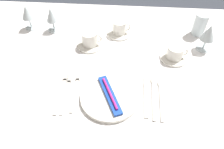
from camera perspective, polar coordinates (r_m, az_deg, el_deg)
The scene contains 20 objects.
ground_plane at distance 1.68m, azimuth -0.02°, elevation -15.45°, with size 6.00×6.00×0.00m, color #383D47.
dining_table at distance 1.14m, azimuth -0.03°, elevation 0.13°, with size 1.80×1.11×0.74m.
dinner_plate at distance 0.93m, azimuth -0.56°, elevation -5.89°, with size 0.25×0.25×0.02m, color white.
toothbrush_package at distance 0.91m, azimuth -0.57°, elevation -5.25°, with size 0.12×0.21×0.02m.
fork_outer at distance 0.97m, azimuth -9.51°, elevation -4.03°, with size 0.02×0.22×0.00m.
fork_inner at distance 0.97m, azimuth -11.81°, elevation -4.55°, with size 0.02×0.22×0.00m.
fork_salad at distance 0.98m, azimuth -13.02°, elevation -4.23°, with size 0.02×0.23×0.00m.
dinner_knife at distance 0.94m, azimuth 8.83°, elevation -5.90°, with size 0.02×0.22×0.00m.
spoon_soup at distance 0.96m, azimuth 10.77°, elevation -4.67°, with size 0.03×0.23×0.01m.
spoon_dessert at distance 0.96m, azimuth 12.61°, elevation -5.16°, with size 0.03×0.22×0.01m.
saucer_left at distance 1.18m, azimuth -5.72°, elevation 7.72°, with size 0.14×0.14×0.01m, color white.
coffee_cup_left at distance 1.15m, azimuth -5.78°, elevation 9.30°, with size 0.11×0.08×0.07m.
saucer_right at distance 1.14m, azimuth 15.76°, elevation 4.27°, with size 0.13×0.13×0.01m, color white.
coffee_cup_right at distance 1.12m, azimuth 16.22°, elevation 5.63°, with size 0.10×0.08×0.06m.
saucer_far at distance 1.26m, azimuth 1.92°, elevation 10.74°, with size 0.14×0.14×0.01m, color white.
coffee_cup_far at distance 1.23m, azimuth 2.06°, elevation 12.25°, with size 0.10×0.07×0.07m.
wine_glass_centre at distance 1.34m, azimuth -21.25°, elevation 14.64°, with size 0.07×0.07×0.14m.
wine_glass_left at distance 1.28m, azimuth -15.51°, elevation 14.45°, with size 0.07×0.07×0.14m.
wine_glass_right at distance 1.19m, azimuth 23.89°, elevation 9.72°, with size 0.07×0.07×0.14m.
drink_tumbler at distance 1.32m, azimuth 21.88°, elevation 11.78°, with size 0.07×0.07×0.12m.
Camera 1 is at (0.06, -0.78, 1.49)m, focal length 35.04 mm.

